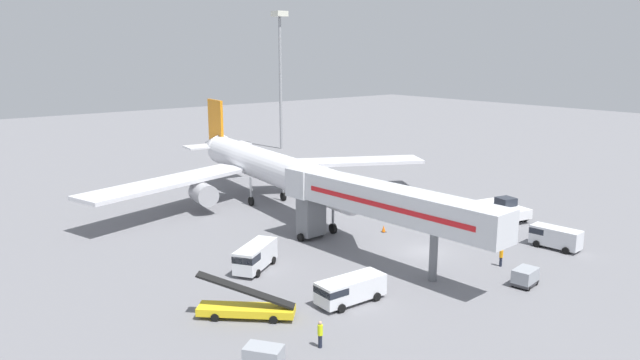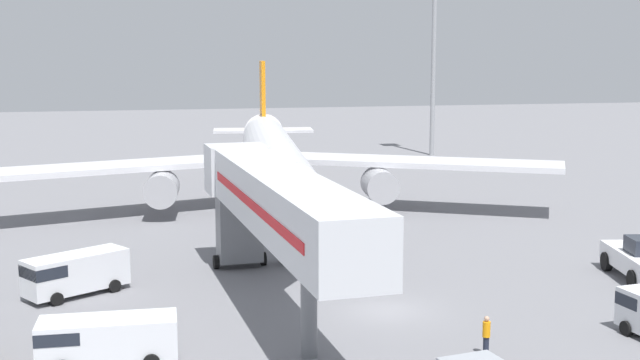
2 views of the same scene
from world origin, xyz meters
The scene contains 14 objects.
ground_plane centered at (0.00, 0.00, 0.00)m, with size 300.00×300.00×0.00m, color slate.
airplane_at_gate centered at (-1.45, 24.31, 4.64)m, with size 46.36×43.45×11.87m.
jet_bridge centered at (-5.45, 1.42, 5.51)m, with size 4.58×24.00×7.25m.
pushback_tug centered at (15.71, 1.98, 1.16)m, with size 3.93×6.61×2.50m.
belt_loader_truck centered at (-20.84, -1.45, 0.77)m, with size 6.19×6.02×3.29m.
service_van_far_right centered at (10.50, -7.19, 1.18)m, with size 2.41×4.79×2.06m.
service_van_near_right centered at (-15.23, 6.14, 1.26)m, with size 5.56×4.47×2.21m.
service_van_rear_right centered at (-13.43, -4.18, 1.12)m, with size 5.66×2.47×1.94m.
baggage_cart_far_center centered at (-0.10, -10.73, 0.81)m, with size 2.42×1.80×1.46m.
baggage_cart_outer_right centered at (-23.90, -8.30, 0.88)m, with size 2.41×2.63×1.60m.
ground_crew_worker_foreground centered at (2.22, -6.87, 0.92)m, with size 0.46×0.46×1.74m.
ground_crew_worker_midground centered at (-19.48, -8.18, 0.97)m, with size 0.48×0.48×1.83m.
safety_cone_alpha centered at (1.36, 6.89, 0.36)m, with size 0.48×0.48×0.74m.
apron_light_mast centered at (24.65, 58.48, 18.08)m, with size 2.40×2.40×26.12m.
Camera 1 is at (-41.28, -35.10, 18.66)m, focal length 32.95 mm.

